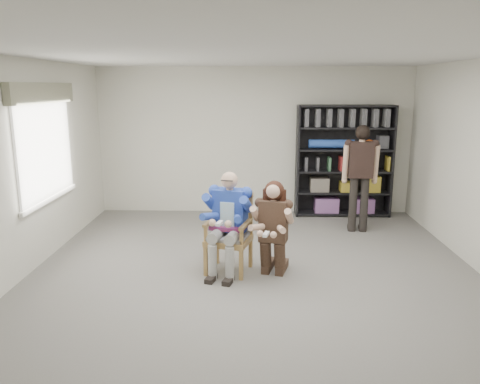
# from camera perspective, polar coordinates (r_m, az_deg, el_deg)

# --- Properties ---
(room_shell) EXTENTS (6.00, 7.00, 2.80)m
(room_shell) POSITION_cam_1_polar(r_m,az_deg,el_deg) (5.61, 1.89, 2.12)
(room_shell) COLOR silver
(room_shell) RESTS_ON ground
(floor) EXTENTS (6.00, 7.00, 0.01)m
(floor) POSITION_cam_1_polar(r_m,az_deg,el_deg) (6.03, 1.79, -11.07)
(floor) COLOR slate
(floor) RESTS_ON ground
(window_left) EXTENTS (0.16, 2.00, 1.75)m
(window_left) POSITION_cam_1_polar(r_m,az_deg,el_deg) (7.18, -22.54, 5.35)
(window_left) COLOR silver
(window_left) RESTS_ON room_shell
(armchair) EXTENTS (0.74, 0.73, 1.05)m
(armchair) POSITION_cam_1_polar(r_m,az_deg,el_deg) (6.22, -1.41, -5.13)
(armchair) COLOR #B08645
(armchair) RESTS_ON floor
(seated_man) EXTENTS (0.78, 0.95, 1.37)m
(seated_man) POSITION_cam_1_polar(r_m,az_deg,el_deg) (6.17, -1.42, -3.74)
(seated_man) COLOR #17459A
(seated_man) RESTS_ON floor
(kneeling_woman) EXTENTS (0.73, 0.95, 1.25)m
(kneeling_woman) POSITION_cam_1_polar(r_m,az_deg,el_deg) (6.07, 4.02, -4.61)
(kneeling_woman) COLOR #352319
(kneeling_woman) RESTS_ON floor
(bookshelf) EXTENTS (1.80, 0.38, 2.10)m
(bookshelf) POSITION_cam_1_polar(r_m,az_deg,el_deg) (9.07, 12.55, 3.68)
(bookshelf) COLOR black
(bookshelf) RESTS_ON floor
(standing_man) EXTENTS (0.58, 0.35, 1.81)m
(standing_man) POSITION_cam_1_polar(r_m,az_deg,el_deg) (8.11, 14.41, 1.49)
(standing_man) COLOR black
(standing_man) RESTS_ON floor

